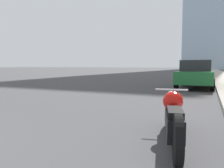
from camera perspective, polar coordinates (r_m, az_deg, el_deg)
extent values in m
cube|color=#9E998E|center=(40.35, 26.11, 2.57)|extent=(2.46, 240.00, 0.15)
cylinder|color=black|center=(4.60, 15.11, -6.98)|extent=(0.23, 0.66, 0.66)
cylinder|color=black|center=(2.92, 16.82, -13.89)|extent=(0.23, 0.66, 0.66)
cube|color=black|center=(3.75, 15.77, -9.42)|extent=(0.50, 1.35, 0.33)
sphere|color=red|center=(3.95, 15.63, -4.35)|extent=(0.35, 0.35, 0.35)
cube|color=black|center=(3.43, 16.14, -7.11)|extent=(0.33, 0.64, 0.10)
sphere|color=silver|center=(4.58, 15.18, -2.79)|extent=(0.16, 0.16, 0.16)
cylinder|color=silver|center=(4.44, 15.29, -1.44)|extent=(0.61, 0.16, 0.04)
cube|color=#1E6B33|center=(13.44, 21.06, 1.80)|extent=(1.90, 4.61, 0.65)
cube|color=#23282D|center=(13.43, 21.14, 4.47)|extent=(1.60, 2.22, 0.61)
cylinder|color=black|center=(14.95, 17.98, 0.90)|extent=(0.21, 0.63, 0.63)
cylinder|color=black|center=(14.86, 24.74, 0.67)|extent=(0.21, 0.63, 0.63)
cylinder|color=black|center=(12.13, 16.47, 0.10)|extent=(0.21, 0.63, 0.63)
cylinder|color=black|center=(12.02, 24.81, -0.18)|extent=(0.21, 0.63, 0.63)
cube|color=#BCBCC1|center=(24.63, 21.75, 3.17)|extent=(2.17, 4.27, 0.76)
cube|color=#23282D|center=(24.62, 21.80, 4.84)|extent=(1.70, 2.11, 0.68)
cylinder|color=black|center=(26.02, 20.21, 2.44)|extent=(0.26, 0.71, 0.69)
cylinder|color=black|center=(25.82, 23.97, 2.31)|extent=(0.26, 0.71, 0.69)
cylinder|color=black|center=(23.50, 19.26, 2.25)|extent=(0.26, 0.71, 0.69)
cylinder|color=black|center=(23.27, 23.41, 2.10)|extent=(0.26, 0.71, 0.69)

